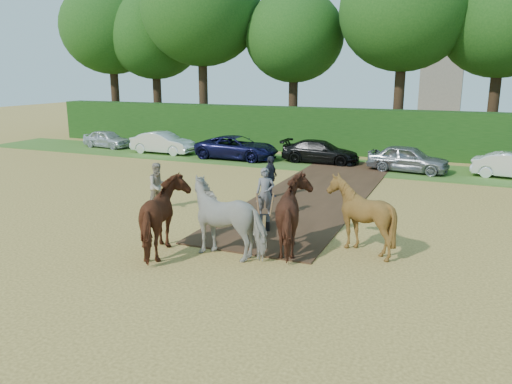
{
  "coord_description": "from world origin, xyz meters",
  "views": [
    {
      "loc": [
        7.5,
        -14.44,
        5.39
      ],
      "look_at": [
        1.1,
        0.72,
        1.4
      ],
      "focal_mm": 35.0,
      "sensor_mm": 36.0,
      "label": 1
    }
  ],
  "objects_px": {
    "spectator_near": "(158,186)",
    "spectator_far": "(270,177)",
    "parked_cars": "(372,156)",
    "church": "(448,2)",
    "plough_team": "(264,215)"
  },
  "relations": [
    {
      "from": "spectator_far",
      "to": "plough_team",
      "type": "height_order",
      "value": "plough_team"
    },
    {
      "from": "parked_cars",
      "to": "church",
      "type": "xyz_separation_m",
      "value": [
        1.33,
        40.94,
        13.04
      ]
    },
    {
      "from": "parked_cars",
      "to": "church",
      "type": "height_order",
      "value": "church"
    },
    {
      "from": "spectator_near",
      "to": "parked_cars",
      "type": "bearing_deg",
      "value": 5.1
    },
    {
      "from": "parked_cars",
      "to": "spectator_near",
      "type": "bearing_deg",
      "value": -117.21
    },
    {
      "from": "spectator_far",
      "to": "plough_team",
      "type": "bearing_deg",
      "value": -152.96
    },
    {
      "from": "spectator_far",
      "to": "parked_cars",
      "type": "xyz_separation_m",
      "value": [
        2.82,
        8.79,
        -0.23
      ]
    },
    {
      "from": "church",
      "to": "spectator_near",
      "type": "bearing_deg",
      "value": -98.14
    },
    {
      "from": "church",
      "to": "spectator_far",
      "type": "bearing_deg",
      "value": -94.77
    },
    {
      "from": "plough_team",
      "to": "parked_cars",
      "type": "relative_size",
      "value": 0.19
    },
    {
      "from": "spectator_near",
      "to": "spectator_far",
      "type": "distance_m",
      "value": 4.85
    },
    {
      "from": "spectator_near",
      "to": "church",
      "type": "relative_size",
      "value": 0.07
    },
    {
      "from": "plough_team",
      "to": "spectator_far",
      "type": "bearing_deg",
      "value": 109.67
    },
    {
      "from": "spectator_near",
      "to": "plough_team",
      "type": "height_order",
      "value": "plough_team"
    },
    {
      "from": "parked_cars",
      "to": "church",
      "type": "relative_size",
      "value": 1.52
    }
  ]
}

